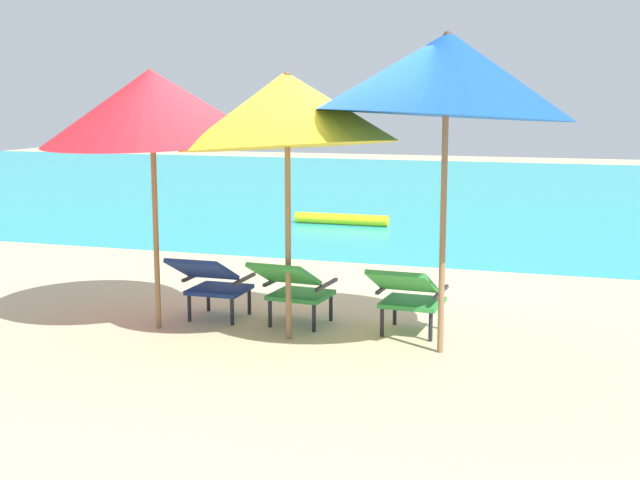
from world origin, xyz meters
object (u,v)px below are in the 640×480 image
at_px(swim_buoy, 341,219).
at_px(beach_umbrella_left, 152,106).
at_px(beach_umbrella_center, 287,109).
at_px(beach_umbrella_right, 447,74).
at_px(lounge_chair_left, 212,281).
at_px(lounge_chair_center, 293,286).
at_px(lounge_chair_right, 408,293).

distance_m(swim_buoy, beach_umbrella_left, 6.98).
relative_size(beach_umbrella_center, beach_umbrella_right, 0.91).
xyz_separation_m(lounge_chair_left, beach_umbrella_left, (-0.39, -0.33, 1.62)).
distance_m(lounge_chair_left, lounge_chair_center, 0.80).
bearing_deg(beach_umbrella_right, lounge_chair_right, 135.96).
bearing_deg(beach_umbrella_right, lounge_chair_left, 172.53).
distance_m(lounge_chair_right, beach_umbrella_center, 1.91).
bearing_deg(lounge_chair_left, beach_umbrella_center, -18.87).
xyz_separation_m(swim_buoy, beach_umbrella_left, (0.23, -6.71, 1.93)).
relative_size(lounge_chair_right, beach_umbrella_right, 0.31).
height_order(lounge_chair_right, beach_umbrella_right, beach_umbrella_right).
height_order(lounge_chair_left, beach_umbrella_right, beach_umbrella_right).
bearing_deg(lounge_chair_right, beach_umbrella_right, -44.04).
distance_m(lounge_chair_left, lounge_chair_right, 1.86).
distance_m(beach_umbrella_center, beach_umbrella_right, 1.37).
distance_m(lounge_chair_center, beach_umbrella_center, 1.63).
bearing_deg(lounge_chair_left, beach_umbrella_left, -139.27).
distance_m(beach_umbrella_left, beach_umbrella_right, 2.62).
distance_m(lounge_chair_left, beach_umbrella_center, 1.85).
xyz_separation_m(lounge_chair_center, beach_umbrella_right, (1.42, -0.32, 1.88)).
bearing_deg(swim_buoy, lounge_chair_right, -68.58).
bearing_deg(beach_umbrella_center, lounge_chair_left, 161.13).
relative_size(swim_buoy, beach_umbrella_center, 0.60).
bearing_deg(swim_buoy, beach_umbrella_center, -77.39).
bearing_deg(beach_umbrella_left, lounge_chair_right, 9.73).
bearing_deg(lounge_chair_right, lounge_chair_left, -178.37).
xyz_separation_m(lounge_chair_center, beach_umbrella_left, (-1.19, -0.36, 1.62)).
xyz_separation_m(lounge_chair_left, lounge_chair_center, (0.80, 0.03, 0.00)).
height_order(lounge_chair_left, lounge_chair_right, same).
distance_m(swim_buoy, lounge_chair_right, 6.80).
height_order(lounge_chair_right, beach_umbrella_center, beach_umbrella_center).
xyz_separation_m(lounge_chair_left, lounge_chair_right, (1.86, 0.05, 0.00)).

